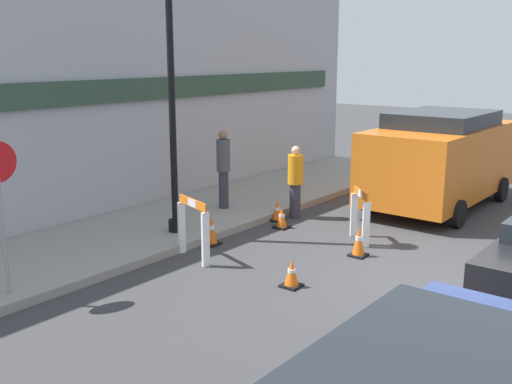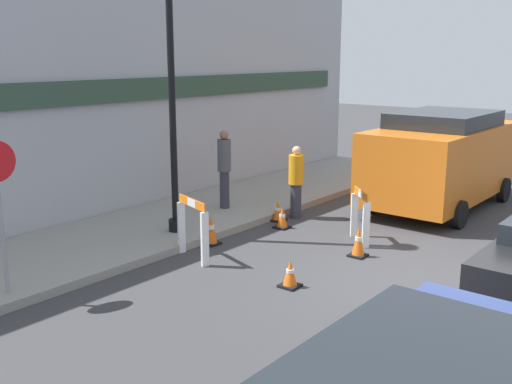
{
  "view_description": "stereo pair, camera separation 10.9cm",
  "coord_description": "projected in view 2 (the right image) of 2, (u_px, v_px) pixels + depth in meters",
  "views": [
    {
      "loc": [
        -8.64,
        -3.07,
        3.58
      ],
      "look_at": [
        0.11,
        3.83,
        1.0
      ],
      "focal_mm": 42.0,
      "sensor_mm": 36.0,
      "label": 1
    },
    {
      "loc": [
        -8.57,
        -3.16,
        3.58
      ],
      "look_at": [
        0.11,
        3.83,
        1.0
      ],
      "focal_mm": 42.0,
      "sensor_mm": 36.0,
      "label": 2
    }
  ],
  "objects": [
    {
      "name": "traffic_cone_2",
      "position": [
        278.0,
        211.0,
        13.07
      ],
      "size": [
        0.3,
        0.3,
        0.46
      ],
      "color": "black",
      "rests_on": "ground_plane"
    },
    {
      "name": "traffic_cone_4",
      "position": [
        282.0,
        218.0,
        12.54
      ],
      "size": [
        0.3,
        0.3,
        0.45
      ],
      "color": "black",
      "rests_on": "ground_plane"
    },
    {
      "name": "barricade_1",
      "position": [
        360.0,
        214.0,
        11.55
      ],
      "size": [
        0.64,
        0.67,
        1.03
      ],
      "rotation": [
        0.0,
        0.0,
        7.1
      ],
      "color": "white",
      "rests_on": "ground_plane"
    },
    {
      "name": "traffic_cone_0",
      "position": [
        290.0,
        274.0,
        9.37
      ],
      "size": [
        0.3,
        0.3,
        0.45
      ],
      "color": "black",
      "rests_on": "ground_plane"
    },
    {
      "name": "traffic_cone_1",
      "position": [
        211.0,
        230.0,
        11.44
      ],
      "size": [
        0.3,
        0.3,
        0.6
      ],
      "color": "black",
      "rests_on": "ground_plane"
    },
    {
      "name": "ground_plane",
      "position": [
        445.0,
        291.0,
        9.24
      ],
      "size": [
        60.0,
        60.0,
        0.0
      ],
      "primitive_type": "plane",
      "color": "#38383A"
    },
    {
      "name": "work_van",
      "position": [
        442.0,
        155.0,
        14.07
      ],
      "size": [
        4.8,
        2.27,
        2.27
      ],
      "color": "#D16619",
      "rests_on": "ground_plane"
    },
    {
      "name": "sidewalk_slab",
      "position": [
        177.0,
        221.0,
        12.85
      ],
      "size": [
        18.0,
        2.88,
        0.15
      ],
      "color": "gray",
      "rests_on": "ground_plane"
    },
    {
      "name": "streetlamp_post",
      "position": [
        170.0,
        31.0,
        11.01
      ],
      "size": [
        0.44,
        0.44,
        6.03
      ],
      "color": "black",
      "rests_on": "sidewalk_slab"
    },
    {
      "name": "storefront_facade",
      "position": [
        125.0,
        92.0,
        13.17
      ],
      "size": [
        18.0,
        0.22,
        5.5
      ],
      "color": "#A3A8B2",
      "rests_on": "ground_plane"
    },
    {
      "name": "person_pedestrian",
      "position": [
        224.0,
        166.0,
        13.43
      ],
      "size": [
        0.38,
        0.38,
        1.77
      ],
      "rotation": [
        0.0,
        0.0,
        2.86
      ],
      "color": "#33333D",
      "rests_on": "sidewalk_slab"
    },
    {
      "name": "person_worker",
      "position": [
        296.0,
        180.0,
        13.19
      ],
      "size": [
        0.45,
        0.45,
        1.62
      ],
      "rotation": [
        0.0,
        0.0,
        -2.7
      ],
      "color": "#33333D",
      "rests_on": "ground_plane"
    },
    {
      "name": "barricade_0",
      "position": [
        193.0,
        226.0,
        10.55
      ],
      "size": [
        0.41,
        0.93,
        1.11
      ],
      "rotation": [
        0.0,
        0.0,
        4.41
      ],
      "color": "white",
      "rests_on": "ground_plane"
    },
    {
      "name": "traffic_cone_3",
      "position": [
        358.0,
        242.0,
        10.76
      ],
      "size": [
        0.3,
        0.3,
        0.58
      ],
      "color": "black",
      "rests_on": "ground_plane"
    }
  ]
}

